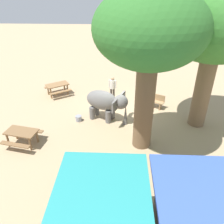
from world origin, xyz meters
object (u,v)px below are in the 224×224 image
(elephant, at_px, (106,102))
(picnic_table_far, at_px, (22,134))
(person_handler, at_px, (112,87))
(market_stall_teal, at_px, (103,218))
(picnic_table_near, at_px, (57,87))
(shade_tree_secondary, at_px, (150,34))
(wooden_bench, at_px, (153,100))
(shade_tree_main, at_px, (218,21))
(market_stall_blue, at_px, (193,221))
(feed_bucket, at_px, (79,118))

(elephant, height_order, picnic_table_far, elephant)
(person_handler, xyz_separation_m, picnic_table_far, (4.19, 5.02, -0.36))
(market_stall_teal, bearing_deg, picnic_table_near, -68.85)
(shade_tree_secondary, bearing_deg, wooden_bench, -104.33)
(shade_tree_secondary, xyz_separation_m, market_stall_teal, (1.50, 4.93, -4.17))
(picnic_table_near, distance_m, picnic_table_far, 5.62)
(elephant, height_order, shade_tree_main, shade_tree_main)
(market_stall_blue, bearing_deg, shade_tree_main, -106.92)
(wooden_bench, distance_m, market_stall_blue, 8.83)
(person_handler, relative_size, picnic_table_near, 0.78)
(market_stall_teal, height_order, feed_bucket, market_stall_teal)
(picnic_table_far, xyz_separation_m, feed_bucket, (-2.36, -2.26, -0.43))
(picnic_table_near, relative_size, market_stall_blue, 0.82)
(market_stall_blue, xyz_separation_m, feed_bucket, (4.56, -6.93, -0.98))
(picnic_table_far, bearing_deg, market_stall_blue, -22.50)
(elephant, height_order, market_stall_blue, market_stall_blue)
(wooden_bench, relative_size, picnic_table_near, 0.69)
(shade_tree_secondary, bearing_deg, shade_tree_main, -147.94)
(shade_tree_main, xyz_separation_m, market_stall_blue, (2.11, 6.94, -4.32))
(shade_tree_secondary, height_order, feed_bucket, shade_tree_secondary)
(shade_tree_secondary, bearing_deg, market_stall_teal, 73.08)
(person_handler, bearing_deg, market_stall_teal, 12.31)
(shade_tree_secondary, xyz_separation_m, feed_bucket, (3.46, -1.99, -5.15))
(shade_tree_main, relative_size, picnic_table_far, 4.25)
(market_stall_blue, bearing_deg, market_stall_teal, 0.00)
(picnic_table_near, bearing_deg, market_stall_blue, 89.19)
(picnic_table_near, relative_size, market_stall_teal, 0.82)
(person_handler, bearing_deg, picnic_table_far, -28.32)
(elephant, distance_m, wooden_bench, 3.37)
(shade_tree_secondary, bearing_deg, elephant, -49.90)
(picnic_table_near, bearing_deg, picnic_table_far, 53.06)
(shade_tree_main, bearing_deg, market_stall_blue, 73.08)
(elephant, xyz_separation_m, shade_tree_secondary, (-1.88, 2.24, 4.19))
(shade_tree_secondary, distance_m, market_stall_teal, 6.63)
(person_handler, bearing_deg, picnic_table_near, -87.20)
(wooden_bench, height_order, market_stall_teal, market_stall_teal)
(picnic_table_near, height_order, picnic_table_far, same)
(shade_tree_secondary, relative_size, market_stall_blue, 2.81)
(person_handler, xyz_separation_m, picnic_table_near, (3.85, -0.59, -0.36))
(market_stall_teal, bearing_deg, feed_bucket, -74.18)
(feed_bucket, bearing_deg, shade_tree_main, -179.84)
(wooden_bench, bearing_deg, market_stall_teal, 103.00)
(picnic_table_far, bearing_deg, market_stall_teal, -35.72)
(person_handler, height_order, picnic_table_far, person_handler)
(wooden_bench, distance_m, picnic_table_far, 7.97)
(person_handler, height_order, shade_tree_main, shade_tree_main)
(wooden_bench, xyz_separation_m, market_stall_teal, (2.49, 8.81, 0.67))
(shade_tree_secondary, relative_size, picnic_table_far, 4.01)
(person_handler, height_order, market_stall_teal, market_stall_teal)
(wooden_bench, distance_m, market_stall_teal, 9.17)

